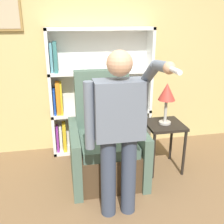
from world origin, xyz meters
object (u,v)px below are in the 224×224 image
at_px(armchair, 106,146).
at_px(person_standing, 119,127).
at_px(side_table, 164,132).
at_px(bookcase, 95,94).
at_px(table_lamp, 167,94).

height_order(armchair, person_standing, person_standing).
bearing_deg(side_table, person_standing, -136.14).
bearing_deg(bookcase, person_standing, -88.62).
bearing_deg(armchair, person_standing, -89.83).
distance_m(bookcase, person_standing, 1.47).
bearing_deg(bookcase, table_lamp, -42.88).
height_order(bookcase, armchair, bookcase).
distance_m(person_standing, side_table, 1.14).
xyz_separation_m(bookcase, armchair, (0.03, -0.73, -0.49)).
bearing_deg(table_lamp, bookcase, 137.12).
height_order(armchair, table_lamp, armchair).
bearing_deg(person_standing, side_table, 43.86).
height_order(armchair, side_table, armchair).
distance_m(bookcase, table_lamp, 1.10).
height_order(person_standing, side_table, person_standing).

